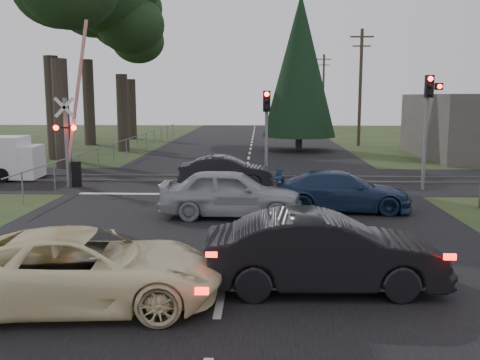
{
  "coord_description": "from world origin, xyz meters",
  "views": [
    {
      "loc": [
        0.75,
        -12.6,
        3.85
      ],
      "look_at": [
        0.12,
        3.69,
        1.3
      ],
      "focal_mm": 40.0,
      "sensor_mm": 36.0,
      "label": 1
    }
  ],
  "objects_px": {
    "traffic_signal_right": "(429,110)",
    "dark_car_far": "(227,172)",
    "cream_coupe": "(83,269)",
    "blue_sedan": "(342,191)",
    "traffic_signal_center": "(267,121)",
    "utility_pole_far": "(323,89)",
    "utility_pole_mid": "(360,85)",
    "silver_car": "(231,193)",
    "dark_hatchback": "(324,252)",
    "crossing_signal": "(72,139)"
  },
  "relations": [
    {
      "from": "dark_hatchback",
      "to": "silver_car",
      "type": "distance_m",
      "value": 6.89
    },
    {
      "from": "cream_coupe",
      "to": "blue_sedan",
      "type": "height_order",
      "value": "cream_coupe"
    },
    {
      "from": "crossing_signal",
      "to": "utility_pole_far",
      "type": "relative_size",
      "value": 0.77
    },
    {
      "from": "utility_pole_far",
      "to": "blue_sedan",
      "type": "xyz_separation_m",
      "value": [
        -4.99,
        -49.62,
        -4.06
      ]
    },
    {
      "from": "utility_pole_mid",
      "to": "silver_car",
      "type": "relative_size",
      "value": 1.97
    },
    {
      "from": "cream_coupe",
      "to": "silver_car",
      "type": "xyz_separation_m",
      "value": [
        2.3,
        7.55,
        0.07
      ]
    },
    {
      "from": "utility_pole_far",
      "to": "blue_sedan",
      "type": "relative_size",
      "value": 1.95
    },
    {
      "from": "traffic_signal_center",
      "to": "dark_car_far",
      "type": "relative_size",
      "value": 1.02
    },
    {
      "from": "crossing_signal",
      "to": "dark_car_far",
      "type": "xyz_separation_m",
      "value": [
        6.57,
        0.21,
        -1.4
      ]
    },
    {
      "from": "utility_pole_mid",
      "to": "utility_pole_far",
      "type": "xyz_separation_m",
      "value": [
        0.0,
        25.0,
        0.0
      ]
    },
    {
      "from": "traffic_signal_right",
      "to": "dark_car_far",
      "type": "bearing_deg",
      "value": 176.36
    },
    {
      "from": "utility_pole_far",
      "to": "cream_coupe",
      "type": "xyz_separation_m",
      "value": [
        -11.0,
        -58.26,
        -4.01
      ]
    },
    {
      "from": "traffic_signal_right",
      "to": "blue_sedan",
      "type": "relative_size",
      "value": 1.02
    },
    {
      "from": "crossing_signal",
      "to": "blue_sedan",
      "type": "xyz_separation_m",
      "value": [
        10.78,
        -4.41,
        -1.39
      ]
    },
    {
      "from": "traffic_signal_right",
      "to": "utility_pole_far",
      "type": "height_order",
      "value": "utility_pole_far"
    },
    {
      "from": "cream_coupe",
      "to": "utility_pole_far",
      "type": "bearing_deg",
      "value": -16.34
    },
    {
      "from": "dark_hatchback",
      "to": "blue_sedan",
      "type": "relative_size",
      "value": 1.02
    },
    {
      "from": "crossing_signal",
      "to": "dark_car_far",
      "type": "bearing_deg",
      "value": 1.86
    },
    {
      "from": "silver_car",
      "to": "dark_car_far",
      "type": "distance_m",
      "value": 5.74
    },
    {
      "from": "cream_coupe",
      "to": "traffic_signal_center",
      "type": "bearing_deg",
      "value": -19.74
    },
    {
      "from": "traffic_signal_right",
      "to": "utility_pole_far",
      "type": "relative_size",
      "value": 0.52
    },
    {
      "from": "utility_pole_far",
      "to": "blue_sedan",
      "type": "distance_m",
      "value": 50.04
    },
    {
      "from": "traffic_signal_right",
      "to": "traffic_signal_center",
      "type": "distance_m",
      "value": 6.68
    },
    {
      "from": "utility_pole_mid",
      "to": "dark_car_far",
      "type": "height_order",
      "value": "utility_pole_mid"
    },
    {
      "from": "crossing_signal",
      "to": "traffic_signal_right",
      "type": "height_order",
      "value": "crossing_signal"
    },
    {
      "from": "blue_sedan",
      "to": "traffic_signal_center",
      "type": "bearing_deg",
      "value": 29.07
    },
    {
      "from": "cream_coupe",
      "to": "dark_hatchback",
      "type": "height_order",
      "value": "dark_hatchback"
    },
    {
      "from": "crossing_signal",
      "to": "dark_hatchback",
      "type": "bearing_deg",
      "value": -52.28
    },
    {
      "from": "cream_coupe",
      "to": "dark_car_far",
      "type": "xyz_separation_m",
      "value": [
        1.8,
        13.26,
        -0.05
      ]
    },
    {
      "from": "traffic_signal_right",
      "to": "blue_sedan",
      "type": "height_order",
      "value": "traffic_signal_right"
    },
    {
      "from": "crossing_signal",
      "to": "silver_car",
      "type": "distance_m",
      "value": 9.05
    },
    {
      "from": "traffic_signal_right",
      "to": "utility_pole_mid",
      "type": "xyz_separation_m",
      "value": [
        0.95,
        20.53,
        1.41
      ]
    },
    {
      "from": "silver_car",
      "to": "dark_car_far",
      "type": "xyz_separation_m",
      "value": [
        -0.5,
        5.71,
        -0.12
      ]
    },
    {
      "from": "traffic_signal_center",
      "to": "dark_car_far",
      "type": "xyz_separation_m",
      "value": [
        -1.7,
        -0.68,
        -2.14
      ]
    },
    {
      "from": "silver_car",
      "to": "traffic_signal_right",
      "type": "bearing_deg",
      "value": -55.13
    },
    {
      "from": "utility_pole_far",
      "to": "utility_pole_mid",
      "type": "bearing_deg",
      "value": -90.0
    },
    {
      "from": "utility_pole_far",
      "to": "dark_hatchback",
      "type": "distance_m",
      "value": 57.74
    },
    {
      "from": "dark_hatchback",
      "to": "utility_pole_far",
      "type": "bearing_deg",
      "value": -8.7
    },
    {
      "from": "utility_pole_far",
      "to": "dark_hatchback",
      "type": "bearing_deg",
      "value": -96.45
    },
    {
      "from": "traffic_signal_right",
      "to": "cream_coupe",
      "type": "height_order",
      "value": "traffic_signal_right"
    },
    {
      "from": "blue_sedan",
      "to": "dark_car_far",
      "type": "distance_m",
      "value": 6.25
    },
    {
      "from": "dark_hatchback",
      "to": "dark_car_far",
      "type": "height_order",
      "value": "dark_hatchback"
    },
    {
      "from": "crossing_signal",
      "to": "dark_car_far",
      "type": "height_order",
      "value": "crossing_signal"
    },
    {
      "from": "crossing_signal",
      "to": "silver_car",
      "type": "height_order",
      "value": "crossing_signal"
    },
    {
      "from": "traffic_signal_right",
      "to": "cream_coupe",
      "type": "distance_m",
      "value": 16.43
    },
    {
      "from": "utility_pole_far",
      "to": "dark_car_far",
      "type": "relative_size",
      "value": 2.24
    },
    {
      "from": "traffic_signal_right",
      "to": "dark_car_far",
      "type": "height_order",
      "value": "traffic_signal_right"
    },
    {
      "from": "cream_coupe",
      "to": "blue_sedan",
      "type": "distance_m",
      "value": 10.52
    },
    {
      "from": "utility_pole_mid",
      "to": "dark_car_far",
      "type": "distance_m",
      "value": 22.39
    },
    {
      "from": "utility_pole_mid",
      "to": "blue_sedan",
      "type": "distance_m",
      "value": 25.45
    }
  ]
}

